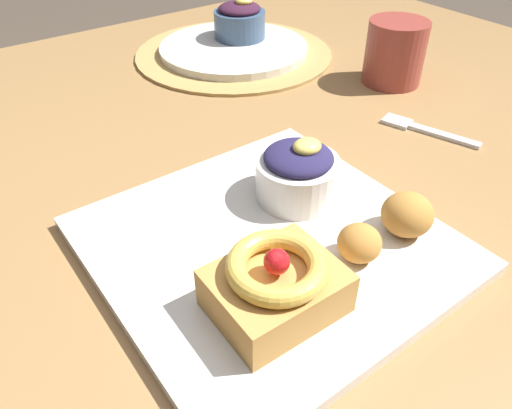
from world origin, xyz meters
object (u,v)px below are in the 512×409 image
Objects in this scene: cake_slice at (276,284)px; berry_ramekin at (298,173)px; fritter_middle at (407,214)px; coffee_mug at (395,52)px; fritter_front at (359,243)px; back_plate at (234,48)px; back_ramekin at (240,20)px; fork at (422,129)px; front_plate at (269,244)px.

berry_ramekin reaches higher than cake_slice.
coffee_mug reaches higher than fritter_middle.
cake_slice is 2.57× the size of fritter_front.
berry_ramekin is at bearing 43.30° from cake_slice.
back_plate is at bearing 64.20° from berry_ramekin.
back_plate is 2.86× the size of back_ramekin.
fork is (0.34, 0.12, -0.03)m from cake_slice.
front_plate is at bearing -150.22° from berry_ramekin.
fritter_front is at bearing -142.76° from coffee_mug.
back_ramekin is at bearing 37.73° from back_plate.
fritter_front reaches higher than back_plate.
fritter_front is at bearing 179.13° from fritter_middle.
fritter_middle reaches higher than front_plate.
back_ramekin reaches higher than cake_slice.
berry_ramekin reaches higher than front_plate.
fritter_middle is 0.50m from back_plate.
back_plate is at bearing -10.29° from fork.
berry_ramekin is 0.11m from fritter_middle.
fritter_front is at bearing -114.39° from back_ramekin.
fritter_front is 0.81× the size of fritter_middle.
coffee_mug reaches higher than cake_slice.
fork is 1.37× the size of coffee_mug.
back_plate reaches higher than fork.
fritter_middle is (0.06, -0.00, 0.00)m from fritter_front.
cake_slice is 0.60m from back_ramekin.
cake_slice is 0.36m from fork.
cake_slice is 1.19× the size of berry_ramekin.
front_plate is 0.13m from fritter_middle.
fritter_front is 0.31× the size of fork.
coffee_mug is (0.27, 0.25, 0.01)m from fritter_middle.
fritter_middle is at bearing -31.08° from front_plate.
fritter_middle is (0.04, -0.10, -0.01)m from berry_ramekin.
back_ramekin is (0.21, 0.40, 0.01)m from berry_ramekin.
back_plate is 0.05m from back_ramekin.
fritter_front is 0.41m from coffee_mug.
cake_slice is at bearing -121.17° from back_plate.
fritter_front is (0.09, 0.00, -0.01)m from cake_slice.
front_plate is 0.30m from fork.
cake_slice is at bearing -179.92° from fritter_middle.
coffee_mug reaches higher than fritter_front.
back_ramekin reaches higher than fritter_front.
berry_ramekin is (0.06, 0.04, 0.03)m from front_plate.
coffee_mug reaches higher than front_plate.
fritter_front is (-0.02, -0.10, -0.01)m from berry_ramekin.
coffee_mug reaches higher than fork.
front_plate is 3.41× the size of back_ramekin.
front_plate is at bearing -120.67° from back_plate.
back_plate is at bearing 67.48° from fritter_front.
back_ramekin reaches higher than fork.
cake_slice is 0.49m from coffee_mug.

